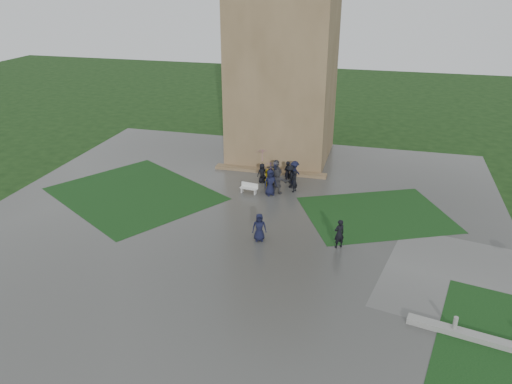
% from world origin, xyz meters
% --- Properties ---
extents(ground, '(120.00, 120.00, 0.00)m').
position_xyz_m(ground, '(0.00, 0.00, 0.00)').
color(ground, black).
extents(plaza, '(34.00, 34.00, 0.02)m').
position_xyz_m(plaza, '(0.00, 2.00, 0.01)').
color(plaza, '#393937').
rests_on(plaza, ground).
extents(lawn_inset_left, '(14.10, 13.46, 0.01)m').
position_xyz_m(lawn_inset_left, '(-8.50, 4.00, 0.03)').
color(lawn_inset_left, black).
rests_on(lawn_inset_left, plaza).
extents(lawn_inset_right, '(11.12, 10.15, 0.01)m').
position_xyz_m(lawn_inset_right, '(8.50, 5.00, 0.03)').
color(lawn_inset_right, black).
rests_on(lawn_inset_right, plaza).
extents(tower, '(8.00, 8.00, 18.00)m').
position_xyz_m(tower, '(0.00, 15.00, 9.00)').
color(tower, brown).
rests_on(tower, ground).
extents(tower_plinth, '(9.00, 0.80, 0.22)m').
position_xyz_m(tower_plinth, '(0.00, 10.60, 0.13)').
color(tower_plinth, brown).
rests_on(tower_plinth, plaza).
extents(bench, '(1.34, 0.60, 0.75)m').
position_xyz_m(bench, '(-0.55, 6.27, 0.41)').
color(bench, silver).
rests_on(bench, plaza).
extents(visitor_cluster, '(3.45, 3.89, 2.61)m').
position_xyz_m(visitor_cluster, '(1.17, 7.69, 1.04)').
color(visitor_cluster, black).
rests_on(visitor_cluster, plaza).
extents(pedestrian_mid, '(0.98, 0.80, 1.73)m').
position_xyz_m(pedestrian_mid, '(1.90, -0.33, 0.88)').
color(pedestrian_mid, black).
rests_on(pedestrian_mid, plaza).
extents(pedestrian_near, '(0.77, 0.73, 1.77)m').
position_xyz_m(pedestrian_near, '(6.54, 0.03, 0.90)').
color(pedestrian_near, black).
rests_on(pedestrian_near, plaza).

